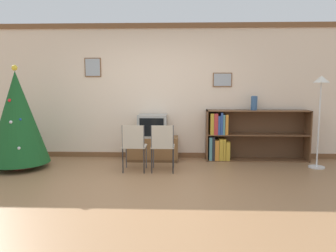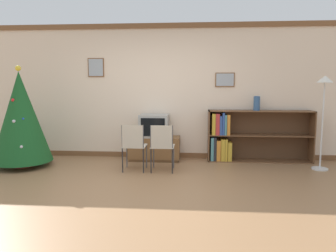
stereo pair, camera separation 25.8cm
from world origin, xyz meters
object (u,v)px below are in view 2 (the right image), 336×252
(folding_chair_right, at_px, (162,145))
(vase, at_px, (257,103))
(standing_lamp, at_px, (324,98))
(tv_console, at_px, (154,148))
(television, at_px, (154,126))
(bookshelf, at_px, (241,137))
(christmas_tree, at_px, (21,117))
(folding_chair_left, at_px, (134,144))

(folding_chair_right, distance_m, vase, 2.10)
(vase, distance_m, standing_lamp, 1.19)
(tv_console, distance_m, standing_lamp, 3.23)
(television, relative_size, bookshelf, 0.28)
(christmas_tree, height_order, television, christmas_tree)
(folding_chair_left, bearing_deg, vase, 23.44)
(folding_chair_left, xyz_separation_m, standing_lamp, (3.26, 0.40, 0.79))
(christmas_tree, relative_size, vase, 6.61)
(tv_console, relative_size, folding_chair_right, 1.22)
(bookshelf, bearing_deg, folding_chair_right, -146.53)
(folding_chair_right, height_order, bookshelf, bookshelf)
(television, bearing_deg, standing_lamp, -9.30)
(standing_lamp, bearing_deg, tv_console, 170.65)
(folding_chair_right, bearing_deg, tv_console, 105.38)
(tv_console, xyz_separation_m, folding_chair_right, (0.25, -0.89, 0.24))
(television, relative_size, vase, 2.02)
(television, height_order, vase, vase)
(folding_chair_left, distance_m, standing_lamp, 3.38)
(television, distance_m, bookshelf, 1.71)
(folding_chair_left, xyz_separation_m, bookshelf, (1.95, 0.96, 0.01))
(vase, bearing_deg, bookshelf, -178.95)
(christmas_tree, height_order, vase, christmas_tree)
(folding_chair_left, xyz_separation_m, folding_chair_right, (0.49, 0.00, 0.00))
(folding_chair_left, bearing_deg, bookshelf, 26.31)
(bookshelf, bearing_deg, standing_lamp, -23.29)
(christmas_tree, bearing_deg, standing_lamp, 2.20)
(vase, relative_size, standing_lamp, 0.17)
(tv_console, relative_size, folding_chair_left, 1.22)
(folding_chair_left, bearing_deg, standing_lamp, 6.92)
(christmas_tree, bearing_deg, bookshelf, 10.81)
(tv_console, xyz_separation_m, standing_lamp, (3.02, -0.50, 1.03))
(vase, bearing_deg, tv_console, -177.84)
(christmas_tree, bearing_deg, folding_chair_left, -5.15)
(folding_chair_left, relative_size, vase, 2.96)
(vase, bearing_deg, christmas_tree, -169.82)
(tv_console, distance_m, folding_chair_left, 0.96)
(folding_chair_right, height_order, standing_lamp, standing_lamp)
(television, relative_size, folding_chair_left, 0.68)
(vase, bearing_deg, folding_chair_right, -150.93)
(folding_chair_right, bearing_deg, christmas_tree, 175.82)
(tv_console, bearing_deg, bookshelf, 2.34)
(folding_chair_right, distance_m, standing_lamp, 2.91)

